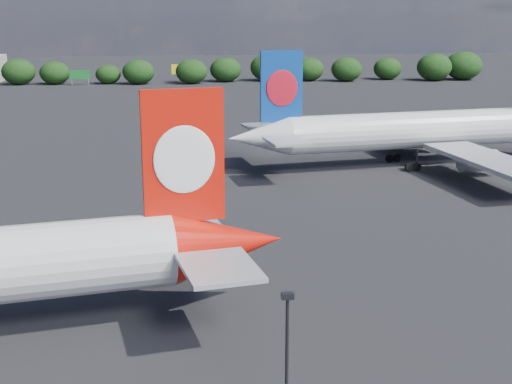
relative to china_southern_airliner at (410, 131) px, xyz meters
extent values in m
plane|color=black|center=(-43.91, 4.97, -5.25)|extent=(500.00, 500.00, 0.00)
cone|color=red|center=(-30.72, -48.51, 0.20)|extent=(9.55, 6.91, 5.46)
cube|color=red|center=(-33.95, -49.09, 7.19)|extent=(6.00, 1.60, 9.82)
ellipsoid|color=white|center=(-33.89, -49.41, 6.99)|extent=(4.55, 1.02, 5.02)
ellipsoid|color=white|center=(-34.00, -48.77, 6.99)|extent=(4.55, 1.02, 5.02)
cube|color=#A7A9AF|center=(-31.81, -54.80, 0.64)|extent=(5.99, 7.31, 0.33)
cube|color=#A7A9AF|center=(-33.93, -42.99, 0.64)|extent=(5.99, 7.31, 0.33)
cylinder|color=silver|center=(1.83, 0.27, 0.17)|extent=(41.56, 11.35, 5.42)
cone|color=silver|center=(-22.85, -3.35, 0.17)|extent=(9.37, 6.62, 5.42)
cube|color=navy|center=(-19.63, -2.88, 7.11)|extent=(5.98, 1.40, 9.76)
ellipsoid|color=red|center=(-19.59, -3.20, 6.92)|extent=(4.54, 0.88, 4.99)
ellipsoid|color=red|center=(-19.68, -2.56, 6.92)|extent=(4.54, 0.88, 4.99)
cube|color=#A7A9AF|center=(-19.84, -8.94, 0.60)|extent=(5.77, 7.15, 0.33)
cube|color=#A7A9AF|center=(-21.57, 2.86, 0.60)|extent=(5.77, 7.15, 0.33)
cube|color=#A7A9AF|center=(6.02, -13.37, -1.56)|extent=(10.12, 22.48, 0.60)
cube|color=#A7A9AF|center=(1.93, 14.53, -1.56)|extent=(10.12, 22.48, 0.60)
cylinder|color=#A7A9AF|center=(7.38, -7.69, -2.97)|extent=(5.79, 3.68, 2.93)
cube|color=#A7A9AF|center=(7.38, -7.69, -2.21)|extent=(2.41, 0.67, 1.30)
cylinder|color=#A7A9AF|center=(4.86, 9.48, -2.97)|extent=(5.79, 3.68, 2.93)
cube|color=#A7A9AF|center=(4.86, 9.48, -2.21)|extent=(2.41, 0.67, 1.30)
cylinder|color=black|center=(0.15, -3.27, -3.62)|extent=(0.34, 0.34, 2.71)
cylinder|color=black|center=(0.15, -3.27, -4.66)|extent=(1.25, 0.66, 1.19)
cylinder|color=black|center=(-1.03, -3.44, -4.66)|extent=(1.25, 0.66, 1.19)
cylinder|color=black|center=(-0.79, 3.17, -3.62)|extent=(0.34, 0.34, 2.71)
cylinder|color=black|center=(-0.79, 3.17, -4.66)|extent=(1.25, 0.66, 1.19)
cylinder|color=black|center=(-1.97, 3.00, -4.66)|extent=(1.25, 0.66, 1.19)
cube|color=black|center=(-29.93, -71.69, 5.56)|extent=(0.55, 0.30, 0.28)
cube|color=#136323|center=(-61.91, 120.97, -2.05)|extent=(6.00, 0.30, 2.60)
cylinder|color=#94969D|center=(-64.41, 120.97, -4.25)|extent=(0.20, 0.20, 2.00)
cylinder|color=#94969D|center=(-59.41, 120.97, -4.25)|extent=(0.20, 0.20, 2.00)
cube|color=yellow|center=(-31.91, 126.97, -1.25)|extent=(5.00, 0.30, 3.00)
cylinder|color=#94969D|center=(-31.91, 126.97, -4.00)|extent=(0.30, 0.30, 2.50)
ellipsoid|color=black|center=(-80.58, 124.96, -1.34)|extent=(10.16, 8.60, 7.82)
ellipsoid|color=black|center=(-69.79, 124.38, -1.74)|extent=(9.13, 7.73, 7.02)
ellipsoid|color=black|center=(-53.76, 123.94, -2.30)|extent=(7.67, 6.49, 5.90)
ellipsoid|color=black|center=(-44.47, 121.84, -1.50)|extent=(9.74, 8.24, 7.50)
ellipsoid|color=black|center=(-28.34, 121.35, -1.49)|extent=(9.78, 8.28, 7.52)
ellipsoid|color=black|center=(-17.46, 126.25, -1.44)|extent=(9.90, 8.38, 7.62)
ellipsoid|color=black|center=(-3.94, 127.12, -0.94)|extent=(11.22, 9.49, 8.63)
ellipsoid|color=black|center=(9.09, 125.73, -1.56)|extent=(9.60, 8.12, 7.38)
ellipsoid|color=black|center=(20.68, 122.80, -1.46)|extent=(9.87, 8.35, 7.59)
ellipsoid|color=black|center=(35.35, 127.12, -1.72)|extent=(9.18, 7.77, 7.06)
ellipsoid|color=black|center=(49.04, 121.69, -0.93)|extent=(11.23, 9.50, 8.64)
ellipsoid|color=black|center=(59.31, 123.02, -0.66)|extent=(11.93, 10.10, 9.18)
camera|label=1|loc=(-34.68, -100.02, 17.68)|focal=50.00mm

